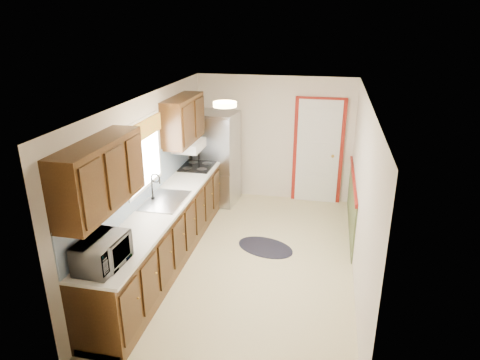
% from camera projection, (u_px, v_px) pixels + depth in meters
% --- Properties ---
extents(room_shell, '(3.20, 5.20, 2.52)m').
position_uv_depth(room_shell, '(250.00, 185.00, 5.96)').
color(room_shell, beige).
rests_on(room_shell, ground).
extents(kitchen_run, '(0.63, 4.00, 2.20)m').
position_uv_depth(kitchen_run, '(161.00, 212.00, 6.07)').
color(kitchen_run, '#361F0C').
rests_on(kitchen_run, ground).
extents(back_wall_trim, '(1.12, 2.30, 2.08)m').
position_uv_depth(back_wall_trim, '(325.00, 162.00, 7.90)').
color(back_wall_trim, maroon).
rests_on(back_wall_trim, ground).
extents(ceiling_fixture, '(0.30, 0.30, 0.06)m').
position_uv_depth(ceiling_fixture, '(225.00, 104.00, 5.42)').
color(ceiling_fixture, '#FFD88C').
rests_on(ceiling_fixture, room_shell).
extents(microwave, '(0.35, 0.60, 0.40)m').
position_uv_depth(microwave, '(102.00, 250.00, 4.43)').
color(microwave, white).
rests_on(microwave, kitchen_run).
extents(refrigerator, '(0.79, 0.77, 1.76)m').
position_uv_depth(refrigerator, '(217.00, 158.00, 8.14)').
color(refrigerator, '#B7B7BC').
rests_on(refrigerator, ground).
extents(rug, '(1.06, 0.87, 0.01)m').
position_uv_depth(rug, '(265.00, 247.00, 6.72)').
color(rug, black).
rests_on(rug, ground).
extents(cooktop, '(0.53, 0.64, 0.02)m').
position_uv_depth(cooktop, '(197.00, 166.00, 7.49)').
color(cooktop, black).
rests_on(cooktop, kitchen_run).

